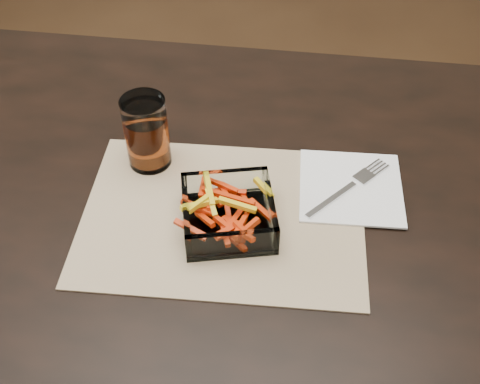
{
  "coord_description": "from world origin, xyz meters",
  "views": [
    {
      "loc": [
        0.13,
        -0.68,
        1.47
      ],
      "look_at": [
        0.04,
        -0.02,
        0.78
      ],
      "focal_mm": 45.0,
      "sensor_mm": 36.0,
      "label": 1
    }
  ],
  "objects_px": {
    "dining_table": "(217,230)",
    "glass_bowl": "(229,215)",
    "tumbler": "(147,134)",
    "fork": "(350,186)"
  },
  "relations": [
    {
      "from": "dining_table",
      "to": "tumbler",
      "type": "bearing_deg",
      "value": 152.27
    },
    {
      "from": "dining_table",
      "to": "tumbler",
      "type": "xyz_separation_m",
      "value": [
        -0.13,
        0.07,
        0.15
      ]
    },
    {
      "from": "dining_table",
      "to": "fork",
      "type": "bearing_deg",
      "value": 11.4
    },
    {
      "from": "tumbler",
      "to": "fork",
      "type": "height_order",
      "value": "tumbler"
    },
    {
      "from": "glass_bowl",
      "to": "tumbler",
      "type": "height_order",
      "value": "tumbler"
    },
    {
      "from": "glass_bowl",
      "to": "fork",
      "type": "bearing_deg",
      "value": 28.98
    },
    {
      "from": "glass_bowl",
      "to": "fork",
      "type": "xyz_separation_m",
      "value": [
        0.19,
        0.1,
        -0.02
      ]
    },
    {
      "from": "fork",
      "to": "dining_table",
      "type": "bearing_deg",
      "value": -127.71
    },
    {
      "from": "glass_bowl",
      "to": "tumbler",
      "type": "xyz_separation_m",
      "value": [
        -0.16,
        0.13,
        0.04
      ]
    },
    {
      "from": "dining_table",
      "to": "glass_bowl",
      "type": "distance_m",
      "value": 0.13
    }
  ]
}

